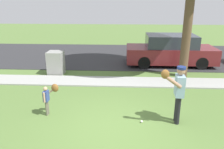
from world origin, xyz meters
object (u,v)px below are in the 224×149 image
person_child (49,95)px  utility_cabinet (56,63)px  baseball (142,122)px  parked_suv_maroon (170,51)px  person_adult (178,89)px

person_child → utility_cabinet: bearing=107.2°
person_child → utility_cabinet: 4.11m
baseball → utility_cabinet: (-3.79, 4.37, 0.51)m
utility_cabinet → baseball: bearing=-49.1°
baseball → utility_cabinet: size_ratio=0.07×
utility_cabinet → parked_suv_maroon: parked_suv_maroon is taller
person_adult → parked_suv_maroon: person_adult is taller
person_child → utility_cabinet: (-0.96, 4.00, -0.10)m
person_adult → utility_cabinet: 6.43m
person_adult → utility_cabinet: size_ratio=1.55×
baseball → parked_suv_maroon: size_ratio=0.02×
person_child → parked_suv_maroon: bearing=54.7°
person_adult → person_child: bearing=-0.9°
person_adult → baseball: 1.42m
utility_cabinet → parked_suv_maroon: (5.74, 1.91, 0.24)m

